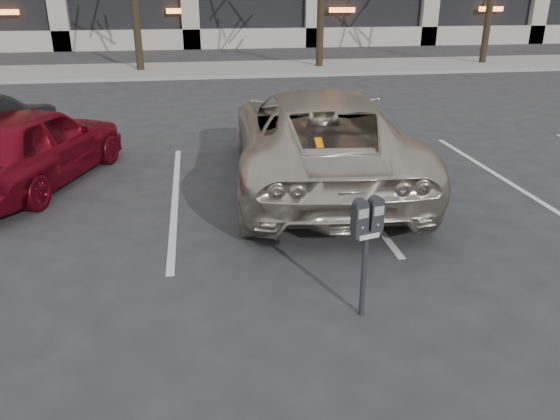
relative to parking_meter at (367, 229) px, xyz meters
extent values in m
plane|color=#28282B|center=(-0.55, 1.39, -0.96)|extent=(140.00, 140.00, 0.00)
cube|color=gray|center=(-0.55, 17.39, -0.90)|extent=(80.00, 4.00, 0.12)
cube|color=silver|center=(-1.95, 3.69, -0.95)|extent=(0.10, 5.20, 0.00)
cube|color=silver|center=(0.85, 3.69, -0.95)|extent=(0.10, 5.20, 0.00)
cube|color=silver|center=(3.65, 3.69, -0.95)|extent=(0.10, 5.20, 0.00)
cylinder|color=black|center=(-3.55, 17.39, 0.90)|extent=(0.28, 0.28, 3.71)
cylinder|color=black|center=(3.45, 17.39, 0.82)|extent=(0.28, 0.28, 3.56)
cylinder|color=black|center=(10.45, 17.39, 0.88)|extent=(0.28, 0.28, 3.69)
cylinder|color=black|center=(0.00, 0.00, -0.51)|extent=(0.06, 0.06, 0.90)
cube|color=black|center=(0.00, 0.00, -0.04)|extent=(0.32, 0.18, 0.06)
cube|color=silver|center=(0.01, -0.05, -0.06)|extent=(0.21, 0.06, 0.05)
cube|color=gray|center=(-0.07, -0.08, 0.19)|extent=(0.10, 0.04, 0.09)
cube|color=gray|center=(0.10, -0.04, 0.19)|extent=(0.10, 0.04, 0.09)
imported|color=beige|center=(0.42, 4.00, -0.16)|extent=(3.10, 5.92, 1.59)
cube|color=orange|center=(0.07, 2.99, 0.64)|extent=(0.10, 0.20, 0.01)
imported|color=maroon|center=(-4.25, 4.65, -0.29)|extent=(2.75, 4.23, 1.34)
camera|label=1|loc=(-1.54, -4.55, 2.15)|focal=35.00mm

